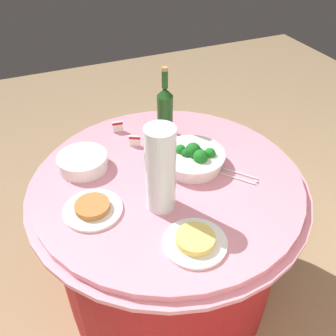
# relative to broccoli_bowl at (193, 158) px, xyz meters

# --- Properties ---
(ground_plane) EXTENTS (6.00, 6.00, 0.00)m
(ground_plane) POSITION_rel_broccoli_bowl_xyz_m (0.13, 0.04, -0.78)
(ground_plane) COLOR #9E7F5B
(buffet_table) EXTENTS (1.16, 1.16, 0.74)m
(buffet_table) POSITION_rel_broccoli_bowl_xyz_m (0.13, 0.04, -0.40)
(buffet_table) COLOR maroon
(buffet_table) RESTS_ON ground_plane
(broccoli_bowl) EXTENTS (0.28, 0.28, 0.11)m
(broccoli_bowl) POSITION_rel_broccoli_bowl_xyz_m (0.00, 0.00, 0.00)
(broccoli_bowl) COLOR white
(broccoli_bowl) RESTS_ON buffet_table
(plate_stack) EXTENTS (0.21, 0.21, 0.06)m
(plate_stack) POSITION_rel_broccoli_bowl_xyz_m (0.43, -0.17, -0.01)
(plate_stack) COLOR white
(plate_stack) RESTS_ON buffet_table
(wine_bottle) EXTENTS (0.07, 0.07, 0.34)m
(wine_bottle) POSITION_rel_broccoli_bowl_xyz_m (0.01, -0.27, 0.09)
(wine_bottle) COLOR #1A4718
(wine_bottle) RESTS_ON buffet_table
(decorative_fruit_vase) EXTENTS (0.11, 0.11, 0.34)m
(decorative_fruit_vase) POSITION_rel_broccoli_bowl_xyz_m (0.21, 0.17, 0.11)
(decorative_fruit_vase) COLOR silver
(decorative_fruit_vase) RESTS_ON buffet_table
(serving_tongs) EXTENTS (0.14, 0.15, 0.01)m
(serving_tongs) POSITION_rel_broccoli_bowl_xyz_m (-0.15, 0.15, -0.04)
(serving_tongs) COLOR silver
(serving_tongs) RESTS_ON buffet_table
(food_plate_peanuts) EXTENTS (0.22, 0.22, 0.04)m
(food_plate_peanuts) POSITION_rel_broccoli_bowl_xyz_m (0.46, 0.11, -0.03)
(food_plate_peanuts) COLOR white
(food_plate_peanuts) RESTS_ON buffet_table
(food_plate_noodles) EXTENTS (0.22, 0.22, 0.04)m
(food_plate_noodles) POSITION_rel_broccoli_bowl_xyz_m (0.18, 0.39, -0.03)
(food_plate_noodles) COLOR white
(food_plate_noodles) RESTS_ON buffet_table
(label_placard_front) EXTENTS (0.05, 0.01, 0.05)m
(label_placard_front) POSITION_rel_broccoli_bowl_xyz_m (0.22, -0.38, -0.01)
(label_placard_front) COLOR white
(label_placard_front) RESTS_ON buffet_table
(label_placard_mid) EXTENTS (0.05, 0.03, 0.05)m
(label_placard_mid) POSITION_rel_broccoli_bowl_xyz_m (0.18, -0.23, -0.01)
(label_placard_mid) COLOR white
(label_placard_mid) RESTS_ON buffet_table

